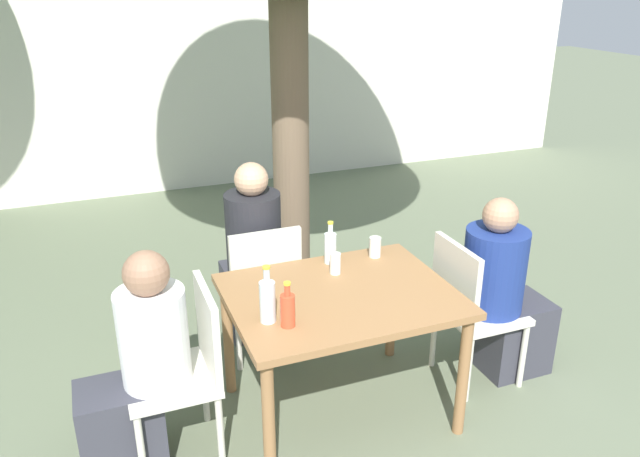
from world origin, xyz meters
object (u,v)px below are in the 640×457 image
Objects in this scene: person_seated_2 at (252,262)px; person_seated_0 at (138,375)px; patio_chair_2 at (262,283)px; dining_table_front at (340,308)px; soda_bottle_1 at (288,309)px; water_bottle_0 at (268,300)px; drinking_glass_0 at (335,263)px; patio_chair_0 at (188,363)px; patio_chair_1 at (470,304)px; drinking_glass_1 at (375,247)px; water_bottle_2 at (330,247)px; person_seated_1 at (503,297)px.

person_seated_0 is at bearing 48.20° from person_seated_2.
person_seated_0 is at bearing 40.04° from patio_chair_2.
soda_bottle_1 is at bearing -149.44° from dining_table_front.
drinking_glass_0 is at bearing 35.83° from water_bottle_0.
patio_chair_1 is at bearing 90.00° from patio_chair_0.
dining_table_front is 0.75m from patio_chair_2.
person_seated_2 reaches higher than water_bottle_0.
patio_chair_2 is at bearing 149.78° from drinking_glass_1.
patio_chair_1 is 1.32m from water_bottle_0.
water_bottle_0 is at bearing 76.26° from patio_chair_2.
person_seated_2 is (0.59, 0.93, 0.05)m from patio_chair_0.
person_seated_2 reaches higher than person_seated_0.
soda_bottle_1 is 0.90× the size of water_bottle_2.
person_seated_1 is 5.00× the size of soda_bottle_1.
patio_chair_0 is 1.03m from water_bottle_2.
dining_table_front is at bearing 90.00° from patio_chair_0.
person_seated_2 is 1.13m from water_bottle_0.
person_seated_2 is 1.18m from soda_bottle_1.
water_bottle_2 reaches higher than soda_bottle_1.
person_seated_1 is at bearing -20.35° from water_bottle_2.
patio_chair_0 is at bearing 154.83° from soda_bottle_1.
person_seated_0 is 0.73m from water_bottle_0.
dining_table_front is 0.83m from patio_chair_1.
person_seated_2 is (-0.24, 0.93, -0.10)m from dining_table_front.
patio_chair_1 is 0.79× the size of person_seated_0.
person_seated_2 is at bearing 112.87° from drinking_glass_0.
dining_table_front is 1.29× the size of patio_chair_0.
water_bottle_2 is at bearing 76.35° from dining_table_front.
dining_table_front is 1.29× the size of patio_chair_1.
soda_bottle_1 is at bearing -128.14° from water_bottle_2.
person_seated_1 reaches higher than person_seated_0.
drinking_glass_0 reaches higher than dining_table_front.
soda_bottle_1 is 1.91× the size of drinking_glass_1.
water_bottle_0 is (0.62, -0.14, 0.36)m from person_seated_0.
water_bottle_2 is (1.15, 0.36, 0.34)m from person_seated_0.
soda_bottle_1 is (-1.19, -0.22, 0.32)m from patio_chair_1.
patio_chair_0 reaches higher than dining_table_front.
person_seated_2 reaches higher than patio_chair_1.
person_seated_0 is at bearing -162.60° from water_bottle_2.
water_bottle_2 is (-0.74, 0.36, 0.33)m from patio_chair_1.
soda_bottle_1 is (-0.36, -0.22, 0.18)m from dining_table_front.
water_bottle_2 reaches higher than patio_chair_2.
water_bottle_0 is 0.62m from drinking_glass_0.
person_seated_1 is at bearing 5.33° from water_bottle_0.
water_bottle_2 is (0.53, 0.50, -0.02)m from water_bottle_0.
person_seated_0 reaches higher than patio_chair_1.
person_seated_1 is at bearing 151.79° from patio_chair_2.
patio_chair_1 is 7.54× the size of drinking_glass_0.
person_seated_2 is 4.93× the size of water_bottle_2.
drinking_glass_1 is (1.43, 0.34, 0.30)m from person_seated_0.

